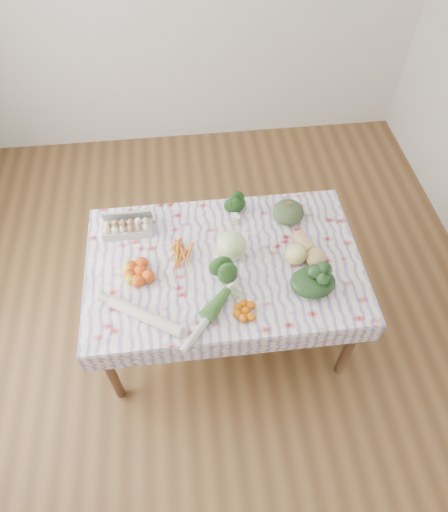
{
  "coord_description": "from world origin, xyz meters",
  "views": [
    {
      "loc": [
        -0.19,
        -1.64,
        2.95
      ],
      "look_at": [
        0.0,
        0.0,
        0.82
      ],
      "focal_mm": 32.0,
      "sensor_mm": 36.0,
      "label": 1
    }
  ],
  "objects_px": {
    "egg_carton": "(128,229)",
    "kabocha_squash": "(288,212)",
    "cabbage": "(232,246)",
    "grapefruit": "(296,254)",
    "dining_table": "(224,270)",
    "butternut_squash": "(310,249)"
  },
  "relations": [
    {
      "from": "grapefruit",
      "to": "dining_table",
      "type": "bearing_deg",
      "value": 174.53
    },
    {
      "from": "cabbage",
      "to": "butternut_squash",
      "type": "height_order",
      "value": "cabbage"
    },
    {
      "from": "cabbage",
      "to": "kabocha_squash",
      "type": "bearing_deg",
      "value": 32.42
    },
    {
      "from": "cabbage",
      "to": "grapefruit",
      "type": "bearing_deg",
      "value": -13.29
    },
    {
      "from": "cabbage",
      "to": "butternut_squash",
      "type": "bearing_deg",
      "value": -6.32
    },
    {
      "from": "cabbage",
      "to": "grapefruit",
      "type": "relative_size",
      "value": 1.4
    },
    {
      "from": "butternut_squash",
      "to": "cabbage",
      "type": "bearing_deg",
      "value": 154.98
    },
    {
      "from": "dining_table",
      "to": "kabocha_squash",
      "type": "relative_size",
      "value": 7.98
    },
    {
      "from": "egg_carton",
      "to": "cabbage",
      "type": "distance_m",
      "value": 0.67
    },
    {
      "from": "cabbage",
      "to": "butternut_squash",
      "type": "distance_m",
      "value": 0.47
    },
    {
      "from": "dining_table",
      "to": "egg_carton",
      "type": "distance_m",
      "value": 0.66
    },
    {
      "from": "egg_carton",
      "to": "cabbage",
      "type": "relative_size",
      "value": 1.72
    },
    {
      "from": "dining_table",
      "to": "egg_carton",
      "type": "relative_size",
      "value": 5.12
    },
    {
      "from": "egg_carton",
      "to": "butternut_squash",
      "type": "relative_size",
      "value": 1.21
    },
    {
      "from": "egg_carton",
      "to": "kabocha_squash",
      "type": "height_order",
      "value": "kabocha_squash"
    },
    {
      "from": "dining_table",
      "to": "cabbage",
      "type": "bearing_deg",
      "value": 43.35
    },
    {
      "from": "egg_carton",
      "to": "grapefruit",
      "type": "height_order",
      "value": "grapefruit"
    },
    {
      "from": "egg_carton",
      "to": "kabocha_squash",
      "type": "distance_m",
      "value": 1.02
    },
    {
      "from": "egg_carton",
      "to": "cabbage",
      "type": "xyz_separation_m",
      "value": [
        0.62,
        -0.25,
        0.05
      ]
    },
    {
      "from": "dining_table",
      "to": "grapefruit",
      "type": "xyz_separation_m",
      "value": [
        0.43,
        -0.04,
        0.15
      ]
    },
    {
      "from": "egg_carton",
      "to": "kabocha_squash",
      "type": "bearing_deg",
      "value": -0.8
    },
    {
      "from": "dining_table",
      "to": "cabbage",
      "type": "distance_m",
      "value": 0.19
    }
  ]
}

